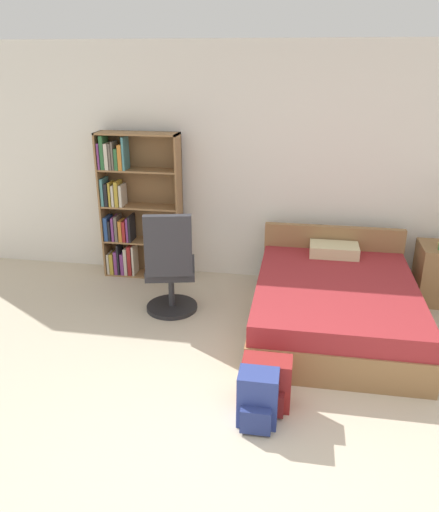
{
  "coord_description": "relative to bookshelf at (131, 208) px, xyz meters",
  "views": [
    {
      "loc": [
        0.3,
        -2.24,
        2.41
      ],
      "look_at": [
        -0.42,
        1.98,
        0.71
      ],
      "focal_mm": 35.0,
      "sensor_mm": 36.0,
      "label": 1
    }
  ],
  "objects": [
    {
      "name": "office_chair",
      "position": [
        0.69,
        -0.91,
        -0.32
      ],
      "size": [
        0.57,
        0.65,
        1.09
      ],
      "color": "#232326",
      "rests_on": "ground_plane"
    },
    {
      "name": "bed",
      "position": [
        2.29,
        -0.9,
        -0.56
      ],
      "size": [
        1.48,
        1.91,
        0.74
      ],
      "color": "olive",
      "rests_on": "ground_plane"
    },
    {
      "name": "backpack_red",
      "position": [
        1.75,
        -2.19,
        -0.63
      ],
      "size": [
        0.36,
        0.27,
        0.39
      ],
      "color": "maroon",
      "rests_on": "ground_plane"
    },
    {
      "name": "backpack_blue",
      "position": [
        1.7,
        -2.38,
        -0.62
      ],
      "size": [
        0.28,
        0.28,
        0.4
      ],
      "color": "navy",
      "rests_on": "ground_plane"
    },
    {
      "name": "bookshelf",
      "position": [
        0.0,
        0.0,
        0.0
      ],
      "size": [
        0.91,
        0.27,
        1.67
      ],
      "color": "olive",
      "rests_on": "ground_plane"
    },
    {
      "name": "ground_plane",
      "position": [
        1.62,
        -3.01,
        -0.81
      ],
      "size": [
        14.0,
        14.0,
        0.0
      ],
      "primitive_type": "plane",
      "color": "beige"
    },
    {
      "name": "wall_back",
      "position": [
        1.62,
        0.22,
        0.49
      ],
      "size": [
        9.0,
        0.06,
        2.6
      ],
      "color": "white",
      "rests_on": "ground_plane"
    }
  ]
}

